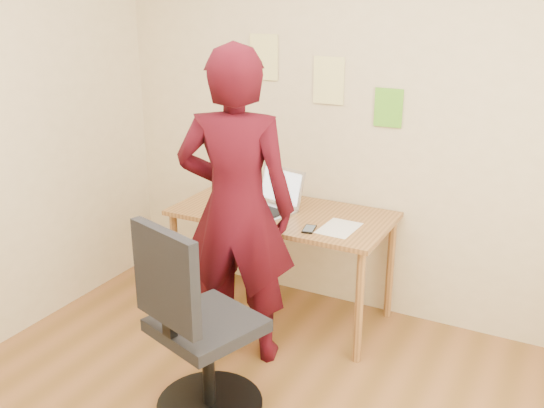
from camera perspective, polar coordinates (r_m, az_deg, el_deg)
The scene contains 10 objects.
room at distance 2.41m, azimuth -6.10°, elevation 1.59°, with size 3.58×3.58×2.78m.
desk at distance 3.94m, azimuth 0.97°, elevation -1.91°, with size 1.40×0.70×0.74m.
laptop at distance 3.93m, azimuth -0.14°, elevation 0.21°, with size 0.43×0.40×0.26m.
paper_sheet at distance 3.66m, azimuth 6.32°, elevation -2.26°, with size 0.20×0.29×0.00m, color white.
phone at distance 3.62m, azimuth 3.52°, elevation -2.37°, with size 0.09×0.14×0.01m.
wall_note_left at distance 4.16m, azimuth -0.78°, elevation 13.66°, with size 0.21×0.00×0.30m, color #FCF596.
wall_note_mid at distance 3.97m, azimuth 5.35°, elevation 11.50°, with size 0.21×0.00×0.30m, color #FCF596.
wall_note_right at distance 3.86m, azimuth 10.90°, elevation 8.88°, with size 0.18×0.00×0.24m, color #61BF2A.
office_chair at distance 3.11m, azimuth -7.16°, elevation -12.27°, with size 0.60×0.61×1.08m.
person at distance 3.42m, azimuth -3.38°, elevation -0.49°, with size 0.67×0.44×1.85m, color #3B0810.
Camera 1 is at (1.28, -1.90, 2.08)m, focal length 40.00 mm.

